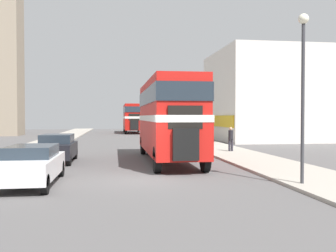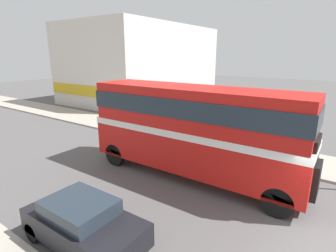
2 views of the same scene
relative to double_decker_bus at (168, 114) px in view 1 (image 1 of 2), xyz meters
name	(u,v)px [view 1 (image 1 of 2)]	position (x,y,z in m)	size (l,w,h in m)	color
ground_plane	(138,180)	(-2.00, -5.73, -2.57)	(120.00, 120.00, 0.00)	#565454
sidewalk_right	(302,174)	(4.75, -5.73, -2.51)	(3.50, 120.00, 0.12)	#A8A093
double_decker_bus	(168,114)	(0.00, 0.00, 0.00)	(2.44, 10.34, 4.31)	red
bus_distant	(133,116)	(-0.22, 35.87, -0.04)	(2.56, 10.43, 4.23)	#B2140F
car_parked_near	(31,164)	(-5.85, -6.23, -1.84)	(1.81, 4.44, 1.40)	white
car_parked_mid	(57,148)	(-5.94, 0.40, -1.80)	(1.82, 3.92, 1.49)	black
pedestrian_walking	(231,138)	(4.85, 4.11, -1.54)	(0.33, 0.33, 1.61)	#282833
street_lamp	(303,73)	(3.57, -7.98, 1.38)	(0.36, 0.36, 5.86)	#38383D
shop_building_block	(305,97)	(17.06, 16.98, 1.97)	(19.26, 11.67, 9.09)	silver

